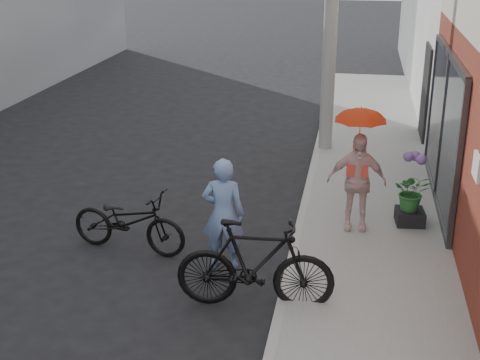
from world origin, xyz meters
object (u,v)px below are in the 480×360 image
(officer, at_px, (223,214))
(planter, at_px, (410,217))
(bike_left, at_px, (129,221))
(kimono_woman, at_px, (356,182))
(bike_right, at_px, (255,265))

(officer, distance_m, planter, 3.19)
(bike_left, height_order, planter, bike_left)
(kimono_woman, bearing_deg, planter, 17.35)
(bike_left, distance_m, planter, 4.36)
(kimono_woman, relative_size, planter, 3.53)
(kimono_woman, bearing_deg, bike_right, -118.53)
(officer, relative_size, planter, 3.73)
(planter, bearing_deg, bike_left, -160.62)
(planter, bearing_deg, officer, -147.17)
(bike_right, relative_size, kimono_woman, 1.29)
(kimono_woman, bearing_deg, bike_left, -162.93)
(kimono_woman, xyz_separation_m, planter, (0.86, 0.31, -0.65))
(bike_left, xyz_separation_m, planter, (4.11, 1.44, -0.24))
(bike_right, bearing_deg, planter, -40.78)
(officer, xyz_separation_m, kimono_woman, (1.78, 1.40, 0.08))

